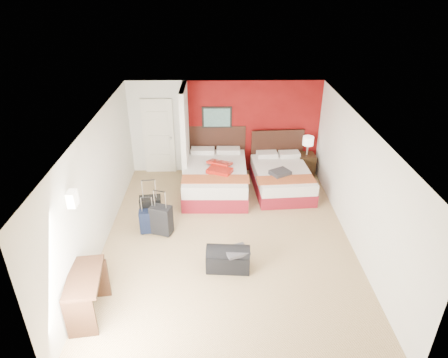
{
  "coord_description": "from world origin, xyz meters",
  "views": [
    {
      "loc": [
        -0.2,
        -6.67,
        4.94
      ],
      "look_at": [
        -0.06,
        0.8,
        1.0
      ],
      "focal_mm": 31.87,
      "sensor_mm": 36.0,
      "label": 1
    }
  ],
  "objects_px": {
    "duffel_bag": "(228,259)",
    "nightstand": "(306,165)",
    "suitcase_navy": "(149,222)",
    "red_suitcase_open": "(220,167)",
    "suitcase_charcoal": "(162,221)",
    "table_lamp": "(308,146)",
    "bed_left": "(216,179)",
    "bed_right": "(281,179)",
    "desk": "(88,296)",
    "suitcase_black": "(151,212)"
  },
  "relations": [
    {
      "from": "suitcase_charcoal",
      "to": "duffel_bag",
      "type": "bearing_deg",
      "value": -20.48
    },
    {
      "from": "nightstand",
      "to": "suitcase_charcoal",
      "type": "bearing_deg",
      "value": -144.9
    },
    {
      "from": "bed_right",
      "to": "suitcase_black",
      "type": "height_order",
      "value": "suitcase_black"
    },
    {
      "from": "nightstand",
      "to": "duffel_bag",
      "type": "height_order",
      "value": "nightstand"
    },
    {
      "from": "suitcase_charcoal",
      "to": "nightstand",
      "type": "bearing_deg",
      "value": 55.9
    },
    {
      "from": "red_suitcase_open",
      "to": "suitcase_charcoal",
      "type": "distance_m",
      "value": 2.16
    },
    {
      "from": "nightstand",
      "to": "desk",
      "type": "xyz_separation_m",
      "value": [
        -4.42,
        -4.86,
        0.1
      ]
    },
    {
      "from": "suitcase_black",
      "to": "bed_left",
      "type": "bearing_deg",
      "value": 40.27
    },
    {
      "from": "suitcase_charcoal",
      "to": "desk",
      "type": "relative_size",
      "value": 0.63
    },
    {
      "from": "bed_left",
      "to": "red_suitcase_open",
      "type": "distance_m",
      "value": 0.4
    },
    {
      "from": "red_suitcase_open",
      "to": "duffel_bag",
      "type": "xyz_separation_m",
      "value": [
        0.13,
        -2.86,
        -0.5
      ]
    },
    {
      "from": "duffel_bag",
      "to": "nightstand",
      "type": "bearing_deg",
      "value": 64.03
    },
    {
      "from": "red_suitcase_open",
      "to": "desk",
      "type": "distance_m",
      "value": 4.5
    },
    {
      "from": "suitcase_black",
      "to": "desk",
      "type": "relative_size",
      "value": 0.68
    },
    {
      "from": "red_suitcase_open",
      "to": "table_lamp",
      "type": "distance_m",
      "value": 2.49
    },
    {
      "from": "nightstand",
      "to": "suitcase_navy",
      "type": "bearing_deg",
      "value": -147.49
    },
    {
      "from": "bed_left",
      "to": "desk",
      "type": "xyz_separation_m",
      "value": [
        -2.0,
        -4.07,
        0.08
      ]
    },
    {
      "from": "suitcase_black",
      "to": "nightstand",
      "type": "bearing_deg",
      "value": 23.87
    },
    {
      "from": "bed_left",
      "to": "bed_right",
      "type": "bearing_deg",
      "value": 1.75
    },
    {
      "from": "duffel_bag",
      "to": "suitcase_black",
      "type": "bearing_deg",
      "value": 142.68
    },
    {
      "from": "table_lamp",
      "to": "suitcase_navy",
      "type": "relative_size",
      "value": 1.0
    },
    {
      "from": "suitcase_black",
      "to": "suitcase_charcoal",
      "type": "relative_size",
      "value": 1.08
    },
    {
      "from": "bed_right",
      "to": "table_lamp",
      "type": "height_order",
      "value": "table_lamp"
    },
    {
      "from": "table_lamp",
      "to": "duffel_bag",
      "type": "relative_size",
      "value": 0.63
    },
    {
      "from": "bed_right",
      "to": "desk",
      "type": "bearing_deg",
      "value": -135.68
    },
    {
      "from": "bed_right",
      "to": "duffel_bag",
      "type": "xyz_separation_m",
      "value": [
        -1.42,
        -2.98,
        -0.08
      ]
    },
    {
      "from": "bed_right",
      "to": "nightstand",
      "type": "relative_size",
      "value": 3.12
    },
    {
      "from": "duffel_bag",
      "to": "desk",
      "type": "height_order",
      "value": "desk"
    },
    {
      "from": "red_suitcase_open",
      "to": "bed_right",
      "type": "bearing_deg",
      "value": 28.97
    },
    {
      "from": "suitcase_navy",
      "to": "desk",
      "type": "xyz_separation_m",
      "value": [
        -0.59,
        -2.28,
        0.16
      ]
    },
    {
      "from": "suitcase_navy",
      "to": "duffel_bag",
      "type": "bearing_deg",
      "value": -42.22
    },
    {
      "from": "desk",
      "to": "red_suitcase_open",
      "type": "bearing_deg",
      "value": 54.64
    },
    {
      "from": "red_suitcase_open",
      "to": "nightstand",
      "type": "height_order",
      "value": "red_suitcase_open"
    },
    {
      "from": "red_suitcase_open",
      "to": "nightstand",
      "type": "distance_m",
      "value": 2.51
    },
    {
      "from": "bed_right",
      "to": "nightstand",
      "type": "distance_m",
      "value": 1.09
    },
    {
      "from": "suitcase_black",
      "to": "suitcase_navy",
      "type": "xyz_separation_m",
      "value": [
        -0.03,
        -0.25,
        -0.09
      ]
    },
    {
      "from": "red_suitcase_open",
      "to": "desk",
      "type": "xyz_separation_m",
      "value": [
        -2.1,
        -3.97,
        -0.29
      ]
    },
    {
      "from": "bed_right",
      "to": "suitcase_charcoal",
      "type": "bearing_deg",
      "value": -150.15
    },
    {
      "from": "nightstand",
      "to": "table_lamp",
      "type": "bearing_deg",
      "value": 0.0
    },
    {
      "from": "bed_right",
      "to": "duffel_bag",
      "type": "relative_size",
      "value": 2.39
    },
    {
      "from": "suitcase_charcoal",
      "to": "suitcase_navy",
      "type": "bearing_deg",
      "value": -170.17
    },
    {
      "from": "suitcase_charcoal",
      "to": "duffel_bag",
      "type": "distance_m",
      "value": 1.76
    },
    {
      "from": "nightstand",
      "to": "duffel_bag",
      "type": "distance_m",
      "value": 4.35
    },
    {
      "from": "desk",
      "to": "duffel_bag",
      "type": "bearing_deg",
      "value": 18.97
    },
    {
      "from": "suitcase_black",
      "to": "duffel_bag",
      "type": "distance_m",
      "value": 2.16
    },
    {
      "from": "table_lamp",
      "to": "suitcase_navy",
      "type": "distance_m",
      "value": 4.65
    },
    {
      "from": "suitcase_charcoal",
      "to": "duffel_bag",
      "type": "xyz_separation_m",
      "value": [
        1.35,
        -1.13,
        -0.11
      ]
    },
    {
      "from": "nightstand",
      "to": "desk",
      "type": "height_order",
      "value": "desk"
    },
    {
      "from": "suitcase_charcoal",
      "to": "desk",
      "type": "bearing_deg",
      "value": -92.25
    },
    {
      "from": "table_lamp",
      "to": "desk",
      "type": "distance_m",
      "value": 6.59
    }
  ]
}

